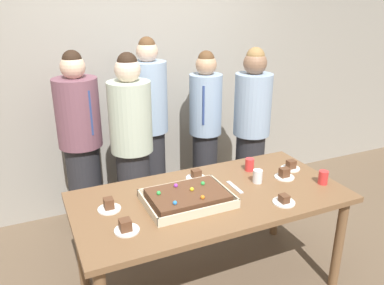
{
  "coord_description": "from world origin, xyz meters",
  "views": [
    {
      "loc": [
        -1.11,
        -2.12,
        2.07
      ],
      "look_at": [
        -0.08,
        0.15,
        1.13
      ],
      "focal_mm": 36.26,
      "sensor_mm": 36.0,
      "label": 1
    }
  ],
  "objects_px": {
    "drink_cup_nearest": "(250,165)",
    "person_green_shirt_behind": "(205,129)",
    "sheet_cake": "(187,198)",
    "plated_slice_far_right": "(109,206)",
    "person_serving_front": "(81,146)",
    "drink_cup_middle": "(323,177)",
    "person_far_right_suit": "(150,130)",
    "plated_slice_center_front": "(126,227)",
    "plated_slice_center_back": "(284,201)",
    "party_table": "(211,206)",
    "person_striped_tie_right": "(132,151)",
    "drink_cup_far_end": "(258,176)",
    "plated_slice_far_left": "(196,176)",
    "person_left_edge_reaching": "(251,134)",
    "plated_slice_near_right": "(291,166)",
    "plated_slice_near_left": "(284,175)",
    "cake_server_utensil": "(235,187)"
  },
  "relations": [
    {
      "from": "plated_slice_center_front",
      "to": "sheet_cake",
      "type": "bearing_deg",
      "value": 19.04
    },
    {
      "from": "sheet_cake",
      "to": "person_left_edge_reaching",
      "type": "bearing_deg",
      "value": 38.54
    },
    {
      "from": "drink_cup_middle",
      "to": "person_serving_front",
      "type": "distance_m",
      "value": 2.01
    },
    {
      "from": "drink_cup_middle",
      "to": "drink_cup_far_end",
      "type": "bearing_deg",
      "value": 153.44
    },
    {
      "from": "plated_slice_far_right",
      "to": "plated_slice_center_front",
      "type": "bearing_deg",
      "value": -83.28
    },
    {
      "from": "person_green_shirt_behind",
      "to": "person_far_right_suit",
      "type": "bearing_deg",
      "value": -59.79
    },
    {
      "from": "plated_slice_near_left",
      "to": "drink_cup_far_end",
      "type": "relative_size",
      "value": 1.5
    },
    {
      "from": "party_table",
      "to": "person_striped_tie_right",
      "type": "xyz_separation_m",
      "value": [
        -0.33,
        0.8,
        0.17
      ]
    },
    {
      "from": "plated_slice_center_front",
      "to": "plated_slice_center_back",
      "type": "xyz_separation_m",
      "value": [
        1.05,
        -0.11,
        -0.01
      ]
    },
    {
      "from": "plated_slice_center_front",
      "to": "drink_cup_far_end",
      "type": "bearing_deg",
      "value": 11.85
    },
    {
      "from": "person_green_shirt_behind",
      "to": "person_left_edge_reaching",
      "type": "distance_m",
      "value": 0.48
    },
    {
      "from": "sheet_cake",
      "to": "drink_cup_far_end",
      "type": "height_order",
      "value": "sheet_cake"
    },
    {
      "from": "plated_slice_near_right",
      "to": "plated_slice_center_back",
      "type": "relative_size",
      "value": 1.0
    },
    {
      "from": "plated_slice_far_left",
      "to": "person_left_edge_reaching",
      "type": "xyz_separation_m",
      "value": [
        0.8,
        0.49,
        0.06
      ]
    },
    {
      "from": "drink_cup_middle",
      "to": "person_far_right_suit",
      "type": "relative_size",
      "value": 0.06
    },
    {
      "from": "plated_slice_near_left",
      "to": "person_green_shirt_behind",
      "type": "bearing_deg",
      "value": 95.84
    },
    {
      "from": "person_green_shirt_behind",
      "to": "drink_cup_middle",
      "type": "bearing_deg",
      "value": 44.46
    },
    {
      "from": "plated_slice_center_front",
      "to": "drink_cup_far_end",
      "type": "relative_size",
      "value": 1.5
    },
    {
      "from": "plated_slice_far_right",
      "to": "plated_slice_near_left",
      "type": "bearing_deg",
      "value": -3.54
    },
    {
      "from": "plated_slice_near_left",
      "to": "person_serving_front",
      "type": "height_order",
      "value": "person_serving_front"
    },
    {
      "from": "plated_slice_center_front",
      "to": "plated_slice_near_left",
      "type": "bearing_deg",
      "value": 9.06
    },
    {
      "from": "sheet_cake",
      "to": "plated_slice_far_right",
      "type": "xyz_separation_m",
      "value": [
        -0.5,
        0.13,
        -0.01
      ]
    },
    {
      "from": "person_green_shirt_behind",
      "to": "plated_slice_center_front",
      "type": "bearing_deg",
      "value": -10.21
    },
    {
      "from": "plated_slice_far_right",
      "to": "person_left_edge_reaching",
      "type": "distance_m",
      "value": 1.65
    },
    {
      "from": "person_serving_front",
      "to": "plated_slice_near_right",
      "type": "bearing_deg",
      "value": 32.25
    },
    {
      "from": "sheet_cake",
      "to": "plated_slice_center_back",
      "type": "relative_size",
      "value": 3.79
    },
    {
      "from": "party_table",
      "to": "plated_slice_far_left",
      "type": "bearing_deg",
      "value": 86.94
    },
    {
      "from": "plated_slice_near_right",
      "to": "drink_cup_nearest",
      "type": "relative_size",
      "value": 1.5
    },
    {
      "from": "party_table",
      "to": "person_green_shirt_behind",
      "type": "distance_m",
      "value": 1.26
    },
    {
      "from": "plated_slice_center_front",
      "to": "person_far_right_suit",
      "type": "bearing_deg",
      "value": 65.74
    },
    {
      "from": "plated_slice_center_front",
      "to": "person_striped_tie_right",
      "type": "relative_size",
      "value": 0.09
    },
    {
      "from": "drink_cup_middle",
      "to": "drink_cup_far_end",
      "type": "height_order",
      "value": "same"
    },
    {
      "from": "plated_slice_center_back",
      "to": "person_green_shirt_behind",
      "type": "bearing_deg",
      "value": 85.01
    },
    {
      "from": "plated_slice_near_right",
      "to": "plated_slice_far_right",
      "type": "height_order",
      "value": "plated_slice_far_right"
    },
    {
      "from": "sheet_cake",
      "to": "plated_slice_far_right",
      "type": "height_order",
      "value": "sheet_cake"
    },
    {
      "from": "person_serving_front",
      "to": "person_green_shirt_behind",
      "type": "height_order",
      "value": "person_serving_front"
    },
    {
      "from": "plated_slice_far_right",
      "to": "drink_cup_far_end",
      "type": "height_order",
      "value": "drink_cup_far_end"
    },
    {
      "from": "drink_cup_middle",
      "to": "person_far_right_suit",
      "type": "bearing_deg",
      "value": 123.46
    },
    {
      "from": "plated_slice_center_front",
      "to": "person_green_shirt_behind",
      "type": "height_order",
      "value": "person_green_shirt_behind"
    },
    {
      "from": "person_left_edge_reaching",
      "to": "person_far_right_suit",
      "type": "bearing_deg",
      "value": -62.27
    },
    {
      "from": "party_table",
      "to": "person_green_shirt_behind",
      "type": "height_order",
      "value": "person_green_shirt_behind"
    },
    {
      "from": "plated_slice_far_left",
      "to": "plated_slice_far_right",
      "type": "relative_size",
      "value": 1.0
    },
    {
      "from": "drink_cup_nearest",
      "to": "person_serving_front",
      "type": "relative_size",
      "value": 0.06
    },
    {
      "from": "drink_cup_nearest",
      "to": "person_green_shirt_behind",
      "type": "height_order",
      "value": "person_green_shirt_behind"
    },
    {
      "from": "party_table",
      "to": "plated_slice_near_left",
      "type": "distance_m",
      "value": 0.64
    },
    {
      "from": "plated_slice_near_right",
      "to": "party_table",
      "type": "bearing_deg",
      "value": -171.11
    },
    {
      "from": "drink_cup_middle",
      "to": "sheet_cake",
      "type": "bearing_deg",
      "value": 171.51
    },
    {
      "from": "drink_cup_nearest",
      "to": "person_green_shirt_behind",
      "type": "bearing_deg",
      "value": 86.49
    },
    {
      "from": "plated_slice_near_left",
      "to": "cake_server_utensil",
      "type": "bearing_deg",
      "value": 178.21
    },
    {
      "from": "plated_slice_center_front",
      "to": "drink_cup_middle",
      "type": "height_order",
      "value": "drink_cup_middle"
    }
  ]
}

